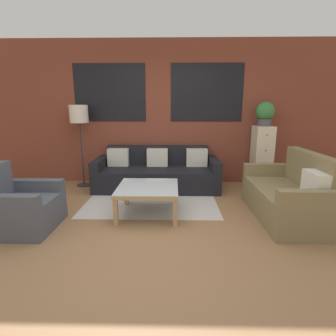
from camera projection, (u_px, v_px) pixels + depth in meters
name	position (u px, v px, depth m)	size (l,w,h in m)	color
ground_plane	(148.00, 235.00, 3.19)	(16.00, 16.00, 0.00)	#8E6642
wall_back_brick	(158.00, 113.00, 5.24)	(8.40, 0.09, 2.80)	brown
rug	(152.00, 200.00, 4.38)	(2.13, 1.54, 0.00)	#BCB7B2
couch_dark	(157.00, 174.00, 5.03)	(2.31, 0.88, 0.78)	black
settee_vintage	(289.00, 196.00, 3.65)	(0.80, 1.56, 0.92)	olive
armchair_corner	(20.00, 208.00, 3.32)	(0.80, 0.80, 0.84)	#474C56
coffee_table	(148.00, 191.00, 3.74)	(0.85, 0.85, 0.43)	silver
floor_lamp	(79.00, 118.00, 4.94)	(0.34, 0.34, 1.57)	#2D2D2D
drawer_cabinet	(261.00, 156.00, 5.11)	(0.34, 0.43, 1.18)	beige
potted_plant	(265.00, 113.00, 4.92)	(0.34, 0.34, 0.45)	#47474C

